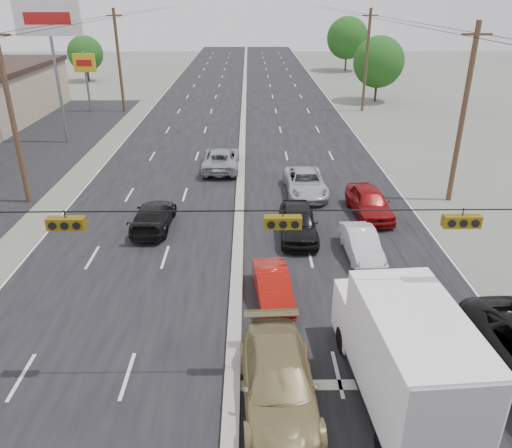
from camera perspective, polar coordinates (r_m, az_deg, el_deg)
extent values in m
plane|color=#606356|center=(16.88, -2.68, -16.89)|extent=(200.00, 200.00, 0.00)
cube|color=black|center=(44.05, -1.54, 10.06)|extent=(20.00, 160.00, 0.02)
cube|color=gray|center=(44.02, -1.54, 10.18)|extent=(0.50, 160.00, 0.20)
cube|color=black|center=(42.99, -25.12, 7.34)|extent=(10.00, 42.00, 0.02)
cylinder|color=#422D1E|center=(31.16, -26.09, 10.84)|extent=(0.30, 0.30, 10.00)
cylinder|color=#422D1E|center=(54.55, -15.38, 17.45)|extent=(0.30, 0.30, 10.00)
cube|color=#422D1E|center=(54.23, -15.93, 21.94)|extent=(1.60, 0.12, 0.12)
cylinder|color=#422D1E|center=(30.69, 22.54, 11.28)|extent=(0.30, 0.30, 10.00)
cube|color=#422D1E|center=(30.12, 23.94, 19.21)|extent=(1.60, 0.12, 0.12)
cylinder|color=#422D1E|center=(54.28, 12.50, 17.70)|extent=(0.30, 0.30, 10.00)
cube|color=#422D1E|center=(53.96, 12.95, 22.22)|extent=(1.60, 0.12, 0.12)
cylinder|color=black|center=(13.72, -3.15, 1.51)|extent=(25.00, 0.04, 0.04)
cube|color=#72590C|center=(14.75, -20.86, 0.07)|extent=(1.05, 0.30, 0.35)
cube|color=#72590C|center=(13.88, 3.08, 0.21)|extent=(1.05, 0.30, 0.35)
cube|color=#72590C|center=(15.06, 22.42, 0.31)|extent=(1.05, 0.30, 0.35)
cylinder|color=slate|center=(43.68, -21.82, 15.62)|extent=(0.24, 0.24, 11.00)
cube|color=silver|center=(43.33, -22.72, 20.87)|extent=(5.00, 0.25, 2.50)
cylinder|color=slate|center=(55.75, -18.75, 15.10)|extent=(0.24, 0.24, 6.00)
cube|color=gold|center=(55.50, -19.03, 17.02)|extent=(2.20, 0.25, 1.80)
cylinder|color=#382619|center=(76.69, -18.65, 16.00)|extent=(0.28, 0.28, 2.16)
sphere|color=#1B4412|center=(76.39, -18.93, 17.94)|extent=(4.80, 4.80, 4.80)
cylinder|color=#382619|center=(60.20, 13.53, 14.64)|extent=(0.28, 0.28, 2.52)
sphere|color=#1B4412|center=(59.76, 13.83, 17.54)|extent=(5.60, 5.60, 5.60)
cylinder|color=#382619|center=(84.58, 10.22, 17.82)|extent=(0.28, 0.28, 2.88)
sphere|color=#1B4412|center=(84.25, 10.41, 20.19)|extent=(6.40, 6.40, 6.40)
cube|color=black|center=(16.42, 15.66, -17.32)|extent=(2.79, 7.12, 0.25)
cube|color=white|center=(14.79, 17.47, -14.43)|extent=(2.84, 5.14, 2.79)
cube|color=white|center=(17.79, 13.24, -10.05)|extent=(2.52, 2.06, 1.79)
cylinder|color=black|center=(17.79, 9.94, -12.89)|extent=(0.36, 0.92, 0.90)
cylinder|color=black|center=(18.39, 16.40, -12.22)|extent=(0.36, 0.92, 0.90)
cylinder|color=black|center=(14.68, 14.53, -23.46)|extent=(0.36, 0.92, 0.90)
cylinder|color=black|center=(15.40, 22.48, -21.99)|extent=(0.36, 0.92, 0.90)
imported|color=olive|center=(15.47, 2.57, -17.63)|extent=(2.45, 5.52, 1.57)
imported|color=#A4110A|center=(20.08, 1.89, -7.07)|extent=(1.66, 3.87, 1.24)
imported|color=black|center=(25.11, 4.81, 0.16)|extent=(1.90, 4.62, 1.57)
imported|color=silver|center=(23.72, 11.94, -2.25)|extent=(1.52, 3.95, 1.28)
imported|color=#AEAFB6|center=(30.70, 5.68, 4.67)|extent=(2.48, 5.16, 1.42)
imported|color=maroon|center=(28.15, 12.83, 2.42)|extent=(2.21, 4.76, 1.58)
imported|color=black|center=(26.56, -11.65, 0.87)|extent=(1.99, 4.65, 1.34)
imported|color=#929498|center=(35.11, -4.02, 7.40)|extent=(2.48, 5.35, 1.48)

